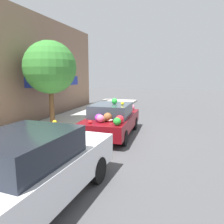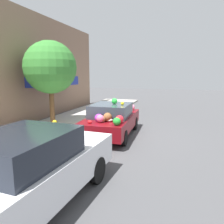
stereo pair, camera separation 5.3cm
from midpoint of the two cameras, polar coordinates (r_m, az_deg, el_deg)
The scene contains 7 objects.
ground_plane at distance 9.53m, azimuth -0.87°, elevation -5.98°, with size 60.00×60.00×0.00m, color #4C4C4F.
sidewalk_curb at distance 10.64m, azimuth -14.86°, elevation -4.24°, with size 24.00×3.20×0.14m.
building_facade at distance 11.81m, azimuth -24.30°, elevation 10.49°, with size 18.00×1.20×5.90m.
street_tree at distance 11.16m, azimuth -16.04°, elevation 11.09°, with size 2.54×2.54×4.06m.
fire_hydrant at distance 8.89m, azimuth -14.82°, elevation -4.27°, with size 0.20×0.20×0.70m.
art_car at distance 9.26m, azimuth -0.23°, elevation -1.90°, with size 4.09×1.89×1.62m.
parked_car_plain at distance 4.64m, azimuth -21.00°, elevation -13.89°, with size 4.42×2.02×1.55m.
Camera 1 is at (-8.71, -2.84, 2.61)m, focal length 35.00 mm.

